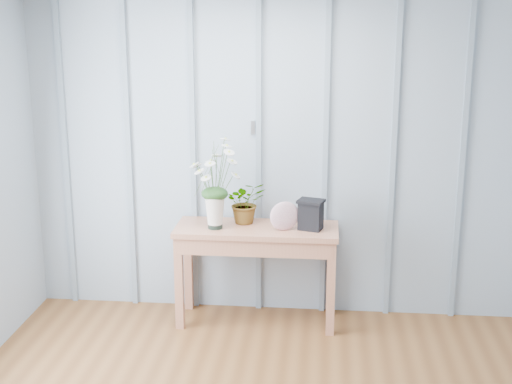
# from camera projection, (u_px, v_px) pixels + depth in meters

# --- Properties ---
(room_shell) EXTENTS (4.00, 4.50, 2.50)m
(room_shell) POSITION_uv_depth(u_px,v_px,m) (282.00, 71.00, 3.87)
(room_shell) COLOR #95A5B6
(room_shell) RESTS_ON ground
(sideboard) EXTENTS (1.20, 0.45, 0.75)m
(sideboard) POSITION_uv_depth(u_px,v_px,m) (257.00, 242.00, 5.28)
(sideboard) COLOR #A96A4F
(sideboard) RESTS_ON ground
(daisy_vase) EXTENTS (0.48, 0.36, 0.67)m
(daisy_vase) POSITION_uv_depth(u_px,v_px,m) (214.00, 172.00, 5.11)
(daisy_vase) COLOR black
(daisy_vase) RESTS_ON sideboard
(spider_plant) EXTENTS (0.36, 0.33, 0.32)m
(spider_plant) POSITION_uv_depth(u_px,v_px,m) (245.00, 202.00, 5.32)
(spider_plant) COLOR #193E17
(spider_plant) RESTS_ON sideboard
(felt_disc_vessel) EXTENTS (0.23, 0.12, 0.22)m
(felt_disc_vessel) POSITION_uv_depth(u_px,v_px,m) (285.00, 216.00, 5.15)
(felt_disc_vessel) COLOR #974E72
(felt_disc_vessel) RESTS_ON sideboard
(carved_box) EXTENTS (0.22, 0.19, 0.22)m
(carved_box) POSITION_uv_depth(u_px,v_px,m) (311.00, 214.00, 5.17)
(carved_box) COLOR black
(carved_box) RESTS_ON sideboard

